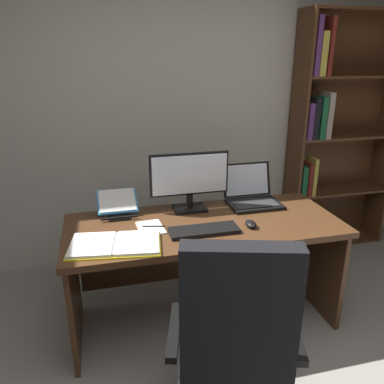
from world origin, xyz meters
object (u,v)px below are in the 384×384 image
at_px(bookshelf, 330,141).
at_px(monitor, 189,181).
at_px(desk, 201,245).
at_px(open_binder, 115,244).
at_px(computer_mouse, 251,224).
at_px(pen, 154,226).
at_px(notepad, 151,228).
at_px(office_chair, 234,356).
at_px(laptop, 252,196).
at_px(keyboard, 204,230).
at_px(reading_stand_with_book, 118,204).

relative_size(bookshelf, monitor, 3.88).
bearing_deg(desk, open_binder, -155.43).
bearing_deg(desk, computer_mouse, -38.80).
distance_m(bookshelf, pen, 1.95).
xyz_separation_m(computer_mouse, open_binder, (-0.83, -0.05, -0.01)).
distance_m(computer_mouse, notepad, 0.62).
distance_m(office_chair, open_binder, 0.86).
xyz_separation_m(monitor, open_binder, (-0.53, -0.42, -0.19)).
relative_size(laptop, keyboard, 0.86).
bearing_deg(open_binder, computer_mouse, 11.62).
bearing_deg(monitor, pen, -139.84).
bearing_deg(notepad, reading_stand_with_book, 121.05).
bearing_deg(computer_mouse, bookshelf, 40.67).
bearing_deg(bookshelf, keyboard, -145.75).
height_order(desk, keyboard, keyboard).
bearing_deg(pen, keyboard, -24.20).
xyz_separation_m(laptop, notepad, (-0.76, -0.25, -0.05)).
height_order(office_chair, pen, office_chair).
bearing_deg(computer_mouse, reading_stand_with_book, 151.64).
distance_m(monitor, laptop, 0.48).
relative_size(reading_stand_with_book, notepad, 1.24).
bearing_deg(notepad, bookshelf, 26.08).
distance_m(laptop, reading_stand_with_book, 0.94).
bearing_deg(computer_mouse, office_chair, -116.46).
relative_size(keyboard, reading_stand_with_book, 1.61).
distance_m(desk, pen, 0.39).
distance_m(bookshelf, notepad, 1.97).
height_order(monitor, pen, monitor).
distance_m(laptop, keyboard, 0.60).
xyz_separation_m(computer_mouse, notepad, (-0.60, 0.13, -0.02)).
xyz_separation_m(bookshelf, monitor, (-1.45, -0.62, -0.06)).
relative_size(desk, bookshelf, 0.83).
distance_m(bookshelf, computer_mouse, 1.53).
bearing_deg(notepad, desk, 13.43).
bearing_deg(monitor, computer_mouse, -50.79).
bearing_deg(laptop, office_chair, -115.28).
bearing_deg(office_chair, keyboard, 101.68).
height_order(keyboard, notepad, keyboard).
xyz_separation_m(desk, bookshelf, (1.41, 0.77, 0.47)).
distance_m(monitor, pen, 0.42).
height_order(bookshelf, office_chair, bookshelf).
xyz_separation_m(reading_stand_with_book, open_binder, (-0.05, -0.47, -0.05)).
height_order(keyboard, reading_stand_with_book, reading_stand_with_book).
bearing_deg(bookshelf, pen, -153.66).
height_order(desk, open_binder, open_binder).
xyz_separation_m(keyboard, reading_stand_with_book, (-0.48, 0.42, 0.05)).
relative_size(computer_mouse, open_binder, 0.19).
height_order(bookshelf, keyboard, bookshelf).
bearing_deg(pen, office_chair, -74.62).
bearing_deg(keyboard, pen, 155.80).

